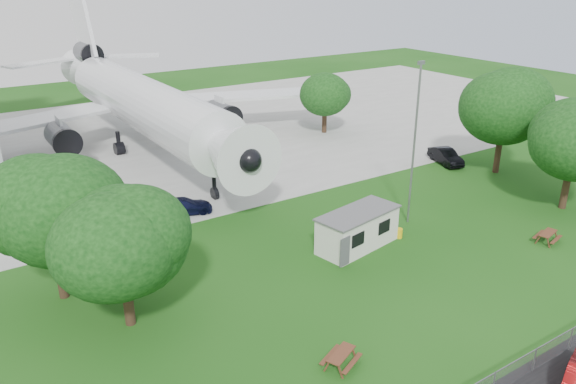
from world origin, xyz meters
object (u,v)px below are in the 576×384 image
airliner (138,99)px  site_cabin (358,229)px  picnic_west (341,366)px  picnic_east (546,242)px

airliner → site_cabin: size_ratio=6.87×
picnic_west → picnic_east: bearing=-17.3°
site_cabin → picnic_west: site_cabin is taller
airliner → site_cabin: 31.21m
airliner → picnic_east: 41.14m
picnic_east → site_cabin: bearing=135.8°
site_cabin → picnic_west: 12.92m
picnic_west → picnic_east: (20.43, 2.46, 0.00)m
airliner → site_cabin: airliner is taller
airliner → picnic_east: bearing=-67.0°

